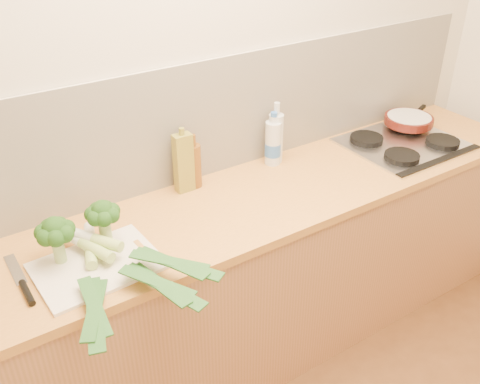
% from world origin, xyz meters
% --- Properties ---
extents(room_shell, '(3.50, 3.50, 3.50)m').
position_xyz_m(room_shell, '(0.00, 1.49, 1.17)').
color(room_shell, beige).
rests_on(room_shell, ground).
extents(counter, '(3.20, 0.62, 0.90)m').
position_xyz_m(counter, '(0.00, 1.20, 0.45)').
color(counter, '#AA7247').
rests_on(counter, ground).
extents(gas_hob, '(0.58, 0.50, 0.04)m').
position_xyz_m(gas_hob, '(1.02, 1.20, 0.91)').
color(gas_hob, silver).
rests_on(gas_hob, counter).
extents(chopping_board, '(0.44, 0.34, 0.01)m').
position_xyz_m(chopping_board, '(-0.66, 1.11, 0.91)').
color(chopping_board, white).
rests_on(chopping_board, counter).
extents(broccoli_left, '(0.14, 0.14, 0.18)m').
position_xyz_m(broccoli_left, '(-0.76, 1.20, 1.04)').
color(broccoli_left, '#92B066').
rests_on(broccoli_left, chopping_board).
extents(broccoli_right, '(0.13, 0.13, 0.18)m').
position_xyz_m(broccoli_right, '(-0.58, 1.21, 1.04)').
color(broccoli_right, '#92B066').
rests_on(broccoli_right, chopping_board).
extents(leek_front, '(0.25, 0.65, 0.04)m').
position_xyz_m(leek_front, '(-0.69, 1.08, 0.94)').
color(leek_front, white).
rests_on(leek_front, chopping_board).
extents(leek_mid, '(0.29, 0.67, 0.04)m').
position_xyz_m(leek_mid, '(-0.62, 1.07, 0.95)').
color(leek_mid, white).
rests_on(leek_mid, chopping_board).
extents(leek_back, '(0.36, 0.54, 0.04)m').
position_xyz_m(leek_back, '(-0.56, 1.06, 0.97)').
color(leek_back, white).
rests_on(leek_back, chopping_board).
extents(chefs_knife, '(0.04, 0.32, 0.02)m').
position_xyz_m(chefs_knife, '(-0.91, 1.13, 0.91)').
color(chefs_knife, silver).
rests_on(chefs_knife, counter).
extents(skillet, '(0.37, 0.26, 0.04)m').
position_xyz_m(skillet, '(1.18, 1.32, 0.96)').
color(skillet, '#51150D').
rests_on(skillet, gas_hob).
extents(oil_tin, '(0.08, 0.05, 0.30)m').
position_xyz_m(oil_tin, '(-0.14, 1.42, 1.04)').
color(oil_tin, olive).
rests_on(oil_tin, counter).
extents(glass_bottle, '(0.07, 0.07, 0.30)m').
position_xyz_m(glass_bottle, '(0.36, 1.42, 1.03)').
color(glass_bottle, silver).
rests_on(glass_bottle, counter).
extents(amber_bottle, '(0.06, 0.06, 0.25)m').
position_xyz_m(amber_bottle, '(-0.09, 1.42, 1.01)').
color(amber_bottle, brown).
rests_on(amber_bottle, counter).
extents(water_bottle, '(0.08, 0.08, 0.24)m').
position_xyz_m(water_bottle, '(0.33, 1.41, 1.00)').
color(water_bottle, silver).
rests_on(water_bottle, counter).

